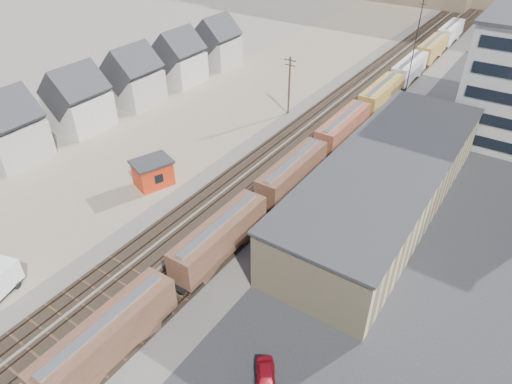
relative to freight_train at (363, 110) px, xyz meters
The scene contains 12 objects.
ground 45.12m from the freight_train, 94.84° to the right, with size 300.00×300.00×0.00m, color #6B6356.
ballast_bed 6.96m from the freight_train, 126.53° to the left, with size 18.00×200.00×0.06m, color #4C4742.
dirt_yard 24.45m from the freight_train, 168.44° to the right, with size 24.00×180.00×0.03m, color #7E6B56.
asphalt_lot 20.89m from the freight_train, 28.47° to the right, with size 26.00×120.00×0.04m, color #232326.
rail_tracks 7.24m from the freight_train, 130.30° to the left, with size 11.40×200.00×0.24m.
freight_train is the anchor object (origin of this frame).
warehouse 22.82m from the freight_train, 60.63° to the right, with size 12.40×40.40×7.25m.
utility_pole_north 12.88m from the freight_train, 166.87° to the right, with size 2.20×0.32×10.00m.
radio_mast 16.55m from the freight_train, 81.73° to the left, with size 1.20×0.16×18.00m.
townhouse_row 42.73m from the freight_train, 152.27° to the right, with size 8.15×68.16×10.47m.
maintenance_shed 35.58m from the freight_train, 116.69° to the right, with size 5.35×6.03×3.67m.
parked_car_red 49.55m from the freight_train, 75.72° to the right, with size 1.62×4.02×1.37m, color #AB0F1D.
Camera 1 is at (27.34, -21.43, 34.24)m, focal length 32.00 mm.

